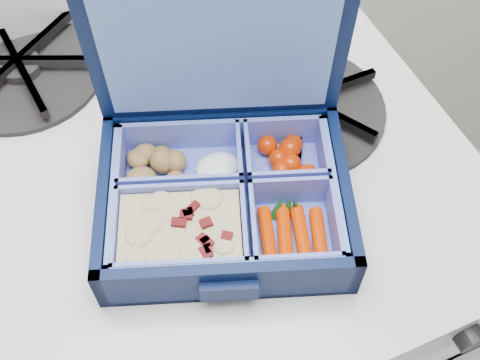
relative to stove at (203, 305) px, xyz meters
name	(u,v)px	position (x,y,z in m)	size (l,w,h in m)	color
stove	(203,305)	(0.00, 0.00, 0.00)	(0.55, 0.55, 0.82)	white
bento_box	(225,199)	(0.01, -0.09, 0.44)	(0.22, 0.17, 0.05)	#051034
burner_grate	(300,102)	(0.13, 0.00, 0.42)	(0.18, 0.18, 0.03)	black
burner_grate_rear	(20,67)	(-0.13, 0.17, 0.42)	(0.18, 0.18, 0.02)	black
fork	(261,79)	(0.11, 0.05, 0.41)	(0.03, 0.19, 0.01)	silver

